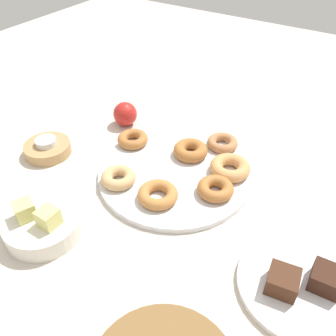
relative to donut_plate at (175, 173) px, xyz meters
The scene contains 18 objects.
ground_plane 0.01m from the donut_plate, ahead, with size 2.40×2.40×0.00m, color beige.
donut_plate is the anchor object (origin of this frame).
donut_0 0.12m from the donut_plate, behind, with size 0.08×0.08×0.03m, color #AD6B33.
donut_1 0.08m from the donut_plate, 88.61° to the right, with size 0.08×0.08×0.03m, color #AD6B33.
donut_2 0.14m from the donut_plate, 49.53° to the left, with size 0.08×0.08×0.03m, color tan.
donut_3 0.16m from the donut_plate, 13.80° to the right, with size 0.08×0.08×0.03m, color #AD6B33.
donut_4 0.16m from the donut_plate, 108.79° to the right, with size 0.08×0.08×0.02m, color #B27547.
donut_5 0.13m from the donut_plate, 150.06° to the right, with size 0.09×0.09×0.03m, color tan.
donut_6 0.10m from the donut_plate, 100.52° to the left, with size 0.09×0.09×0.03m, color #BC7A3D.
cake_plate 0.37m from the donut_plate, 158.24° to the left, with size 0.22×0.22×0.01m, color silver.
brownie_near 0.40m from the donut_plate, 162.27° to the left, with size 0.05×0.05×0.04m, color #381E14.
brownie_far 0.36m from the donut_plate, 152.43° to the left, with size 0.05×0.05×0.04m, color #472819.
candle_holder 0.34m from the donut_plate, 17.49° to the left, with size 0.12×0.12×0.03m, color tan.
tealight 0.34m from the donut_plate, 17.49° to the left, with size 0.05×0.05×0.01m, color silver.
fruit_bowl 0.32m from the donut_plate, 66.26° to the left, with size 0.15×0.15×0.04m, color silver.
melon_chunk_left 0.31m from the donut_plate, 70.78° to the left, with size 0.04×0.04×0.04m, color #DBD67A.
melon_chunk_right 0.34m from the donut_plate, 62.93° to the left, with size 0.04×0.04×0.04m, color #DBD67A.
apple 0.27m from the donut_plate, 26.12° to the right, with size 0.07×0.07×0.07m, color red.
Camera 1 is at (-0.34, 0.56, 0.56)m, focal length 38.34 mm.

